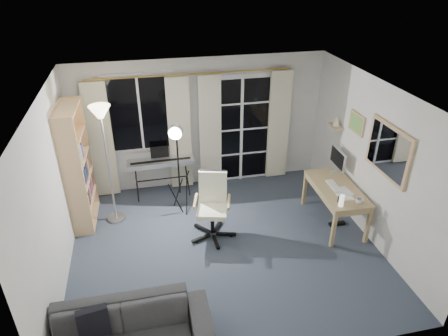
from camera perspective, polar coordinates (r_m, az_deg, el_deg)
The scene contains 17 objects.
floor at distance 6.20m, azimuth 0.05°, elevation -11.19°, with size 4.50×4.00×0.02m, color #343C4C.
window at distance 7.06m, azimuth -11.90°, elevation 7.65°, with size 1.20×0.08×1.40m.
french_door at distance 7.45m, azimuth 2.43°, elevation 5.45°, with size 1.32×0.09×2.11m.
curtains at distance 7.18m, azimuth -4.27°, elevation 5.06°, with size 3.60×0.07×2.13m.
bookshelf at distance 6.64m, azimuth -20.46°, elevation -0.35°, with size 0.35×0.93×1.99m.
torchiere_lamp at distance 6.22m, azimuth -16.92°, elevation 5.12°, with size 0.40×0.40×2.00m.
keyboard_piano at distance 7.16m, azimuth -9.03°, elevation 0.73°, with size 1.19×0.59×0.86m.
studio_light at distance 6.28m, azimuth -6.82°, elevation 3.63°, with size 0.35×0.36×1.65m.
office_chair at distance 6.13m, azimuth -1.64°, elevation -4.51°, with size 0.72×0.71×1.03m.
desk at distance 6.60m, azimuth 15.76°, elevation -3.25°, with size 0.66×1.27×0.67m.
monitor at distance 6.87m, azimuth 15.94°, elevation 1.28°, with size 0.16×0.48×0.42m.
desk_clutter at distance 6.45m, azimuth 16.05°, elevation -4.75°, with size 0.41×0.76×0.85m.
mug at distance 6.22m, azimuth 18.78°, elevation -4.40°, with size 0.11×0.09×0.11m, color silver.
wall_mirror at distance 5.90m, azimuth 22.45°, elevation 2.24°, with size 0.04×0.94×0.74m.
framed_print at distance 6.57m, azimuth 18.43°, elevation 6.09°, with size 0.03×0.42×0.32m.
wall_shelf at distance 7.01m, azimuth 15.75°, elevation 6.20°, with size 0.16×0.30×0.18m.
sofa at distance 4.75m, azimuth -14.53°, elevation -21.42°, with size 1.96×0.58×0.77m.
Camera 1 is at (-1.03, -4.64, 3.96)m, focal length 32.00 mm.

